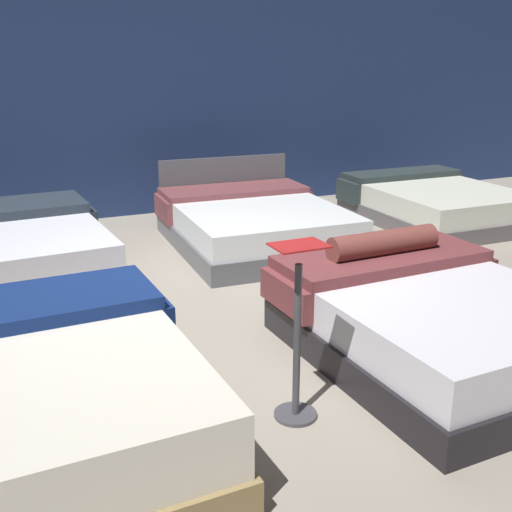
% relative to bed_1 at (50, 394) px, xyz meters
% --- Properties ---
extents(ground_plane, '(18.00, 18.00, 0.02)m').
position_rel_bed_1_xyz_m(ground_plane, '(1.25, 1.13, -0.28)').
color(ground_plane, gray).
extents(showroom_back_wall, '(18.00, 0.06, 3.50)m').
position_rel_bed_1_xyz_m(showroom_back_wall, '(1.25, 4.67, 1.48)').
color(showroom_back_wall, navy).
rests_on(showroom_back_wall, ground_plane).
extents(bed_1, '(1.55, 1.97, 0.59)m').
position_rel_bed_1_xyz_m(bed_1, '(0.00, 0.00, 0.00)').
color(bed_1, olive).
rests_on(bed_1, ground_plane).
extents(bed_2, '(1.68, 1.97, 0.73)m').
position_rel_bed_1_xyz_m(bed_2, '(2.41, -0.04, -0.01)').
color(bed_2, black).
rests_on(bed_2, ground_plane).
extents(bed_5, '(1.61, 2.12, 0.55)m').
position_rel_bed_1_xyz_m(bed_5, '(0.07, 2.80, -0.02)').
color(bed_5, '#564D54').
rests_on(bed_5, ground_plane).
extents(bed_6, '(1.77, 2.16, 0.80)m').
position_rel_bed_1_xyz_m(bed_6, '(2.40, 2.80, -0.03)').
color(bed_6, '#525459').
rests_on(bed_6, ground_plane).
extents(bed_7, '(1.67, 2.06, 0.50)m').
position_rel_bed_1_xyz_m(bed_7, '(4.82, 2.84, -0.05)').
color(bed_7, '#565153').
rests_on(bed_7, ground_plane).
extents(price_sign, '(0.28, 0.24, 1.00)m').
position_rel_bed_1_xyz_m(price_sign, '(1.25, -0.32, 0.12)').
color(price_sign, '#3F3F44').
rests_on(price_sign, ground_plane).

